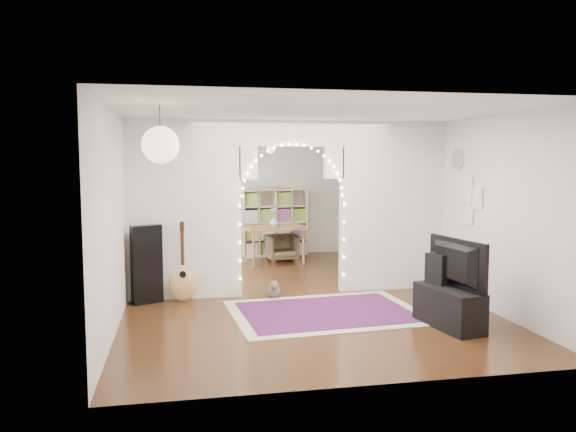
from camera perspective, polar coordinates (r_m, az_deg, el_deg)
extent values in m
plane|color=black|center=(8.97, 0.34, -7.79)|extent=(7.50, 7.50, 0.00)
cube|color=white|center=(8.74, 0.35, 9.70)|extent=(5.00, 7.50, 0.02)
cube|color=silver|center=(12.44, -3.04, 2.27)|extent=(5.00, 0.02, 2.70)
cube|color=silver|center=(5.15, 8.55, -2.61)|extent=(5.00, 0.02, 2.70)
cube|color=silver|center=(8.62, -16.18, 0.54)|extent=(0.02, 7.50, 2.70)
cube|color=silver|center=(9.56, 15.21, 1.05)|extent=(0.02, 7.50, 2.70)
cube|color=silver|center=(8.58, -10.52, 0.65)|extent=(1.70, 0.20, 2.70)
cube|color=silver|center=(9.22, 10.46, 0.99)|extent=(1.70, 0.20, 2.70)
cube|color=silver|center=(8.73, 0.35, 8.39)|extent=(1.60, 0.20, 0.40)
cube|color=white|center=(10.40, -15.15, 2.24)|extent=(0.04, 1.20, 1.40)
cylinder|color=white|center=(8.99, 16.91, 5.51)|extent=(0.03, 0.31, 0.31)
sphere|color=white|center=(6.16, -12.83, 7.05)|extent=(0.40, 0.40, 0.40)
cube|color=maroon|center=(7.85, 3.91, -9.70)|extent=(2.71, 2.12, 0.02)
cube|color=black|center=(8.45, -14.16, -4.80)|extent=(0.46, 0.32, 1.15)
ellipsoid|color=tan|center=(8.47, -10.64, -5.75)|extent=(0.43, 0.29, 0.48)
cube|color=black|center=(8.40, -10.69, -3.05)|extent=(0.05, 0.05, 0.56)
cube|color=black|center=(8.36, -10.73, -0.99)|extent=(0.07, 0.05, 0.12)
ellipsoid|color=brown|center=(8.64, -1.46, -7.56)|extent=(0.23, 0.32, 0.21)
sphere|color=brown|center=(8.50, -1.42, -7.05)|extent=(0.14, 0.14, 0.13)
cone|color=brown|center=(8.48, -1.63, -6.65)|extent=(0.04, 0.04, 0.04)
cone|color=brown|center=(8.49, -1.21, -6.63)|extent=(0.04, 0.04, 0.04)
cylinder|color=brown|center=(8.82, -1.50, -7.78)|extent=(0.06, 0.20, 0.07)
cube|color=black|center=(7.63, 15.38, -6.97)|extent=(0.43, 0.40, 0.89)
cylinder|color=black|center=(7.57, 16.19, -8.62)|extent=(0.25, 0.11, 0.26)
cylinder|color=black|center=(7.51, 16.25, -6.42)|extent=(0.14, 0.07, 0.14)
cylinder|color=black|center=(7.47, 16.29, -4.94)|extent=(0.08, 0.05, 0.08)
cube|color=black|center=(7.39, 16.02, -8.93)|extent=(0.57, 1.05, 0.50)
imported|color=black|center=(7.27, 16.14, -4.66)|extent=(0.33, 1.08, 0.62)
cube|color=beige|center=(12.30, -1.37, -0.64)|extent=(1.47, 0.62, 1.47)
cube|color=brown|center=(11.37, -1.42, -1.19)|extent=(1.30, 0.95, 0.05)
cylinder|color=brown|center=(10.97, -3.52, -3.43)|extent=(0.05, 0.05, 0.70)
cylinder|color=brown|center=(11.28, 1.59, -3.17)|extent=(0.05, 0.05, 0.70)
cylinder|color=brown|center=(11.58, -4.34, -2.96)|extent=(0.05, 0.05, 0.70)
cylinder|color=brown|center=(11.88, 0.53, -2.72)|extent=(0.05, 0.05, 0.70)
imported|color=white|center=(11.35, -1.42, -0.58)|extent=(0.21, 0.21, 0.19)
imported|color=#4C3926|center=(11.71, -0.49, -3.23)|extent=(0.59, 0.61, 0.55)
imported|color=#4C3926|center=(11.74, -0.77, -3.23)|extent=(0.64, 0.65, 0.54)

